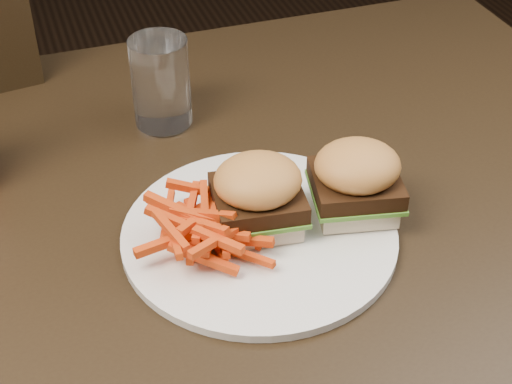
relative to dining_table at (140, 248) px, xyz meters
name	(u,v)px	position (x,y,z in m)	size (l,w,h in m)	color
dining_table	(140,248)	(0.00, 0.00, 0.00)	(1.20, 0.80, 0.04)	black
plate	(259,234)	(0.11, -0.05, 0.03)	(0.27, 0.27, 0.01)	white
sandwich_half_a	(258,216)	(0.11, -0.04, 0.04)	(0.07, 0.07, 0.02)	beige
sandwich_half_b	(354,201)	(0.21, -0.05, 0.04)	(0.07, 0.07, 0.02)	beige
fries_pile	(203,223)	(0.05, -0.04, 0.05)	(0.10, 0.10, 0.04)	#D85317
tumbler	(161,82)	(0.07, 0.18, 0.08)	(0.07, 0.07, 0.10)	white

